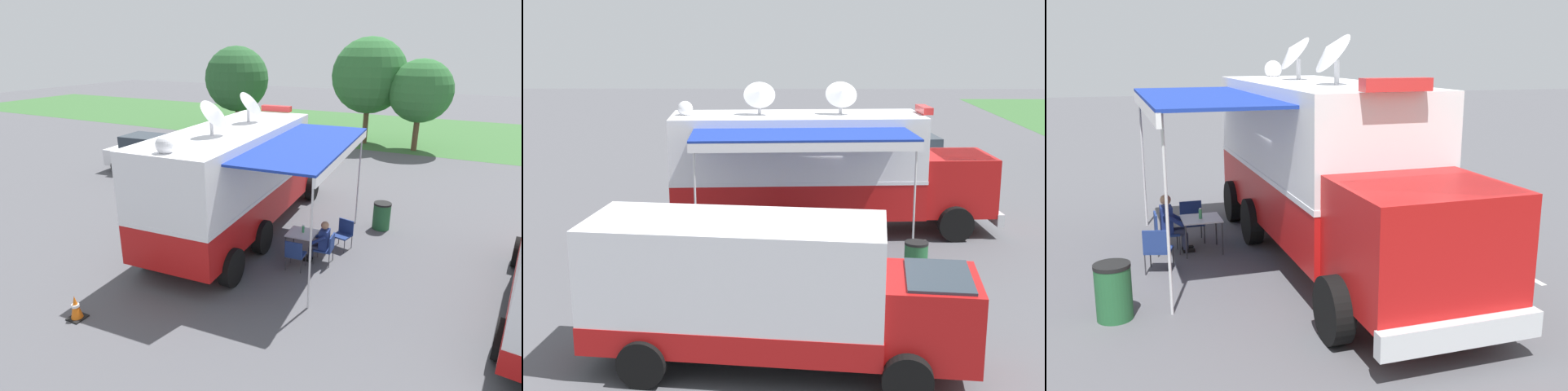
% 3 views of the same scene
% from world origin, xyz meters
% --- Properties ---
extents(ground_plane, '(100.00, 100.00, 0.00)m').
position_xyz_m(ground_plane, '(0.00, 0.00, 0.00)').
color(ground_plane, '#515156').
extents(grass_verge, '(80.00, 14.00, 0.01)m').
position_xyz_m(grass_verge, '(0.00, 21.00, 0.00)').
color(grass_verge, '#386633').
rests_on(grass_verge, ground).
extents(lot_stripe, '(0.40, 4.80, 0.01)m').
position_xyz_m(lot_stripe, '(-3.21, 1.00, 0.00)').
color(lot_stripe, silver).
rests_on(lot_stripe, ground).
extents(command_truck, '(5.30, 9.62, 4.53)m').
position_xyz_m(command_truck, '(-0.01, 0.75, 1.95)').
color(command_truck, '#B71414').
rests_on(command_truck, ground).
extents(folding_table, '(0.85, 0.85, 0.73)m').
position_xyz_m(folding_table, '(2.40, -0.16, 0.67)').
color(folding_table, silver).
rests_on(folding_table, ground).
extents(water_bottle, '(0.07, 0.07, 0.22)m').
position_xyz_m(water_bottle, '(2.42, -0.12, 0.83)').
color(water_bottle, '#3F9959').
rests_on(water_bottle, folding_table).
extents(folding_chair_at_table, '(0.51, 0.51, 0.87)m').
position_xyz_m(folding_chair_at_table, '(3.20, -0.26, 0.51)').
color(folding_chair_at_table, navy).
rests_on(folding_chair_at_table, ground).
extents(folding_chair_beside_table, '(0.51, 0.51, 0.87)m').
position_xyz_m(folding_chair_beside_table, '(2.54, -1.01, 0.51)').
color(folding_chair_beside_table, navy).
rests_on(folding_chair_beside_table, ground).
extents(folding_chair_spare_by_truck, '(0.58, 0.58, 0.87)m').
position_xyz_m(folding_chair_spare_by_truck, '(3.33, 0.92, 0.51)').
color(folding_chair_spare_by_truck, navy).
rests_on(folding_chair_spare_by_truck, ground).
extents(seated_responder, '(0.68, 0.57, 1.25)m').
position_xyz_m(seated_responder, '(3.02, -0.27, 0.65)').
color(seated_responder, navy).
rests_on(seated_responder, ground).
extents(trash_bin, '(0.57, 0.57, 0.91)m').
position_xyz_m(trash_bin, '(4.06, 2.86, 0.46)').
color(trash_bin, '#235B33').
rests_on(trash_bin, ground).
extents(traffic_cone, '(0.36, 0.36, 0.58)m').
position_xyz_m(traffic_cone, '(-0.98, -5.24, 0.28)').
color(traffic_cone, black).
rests_on(traffic_cone, ground).
extents(car_behind_truck, '(4.35, 2.30, 1.76)m').
position_xyz_m(car_behind_truck, '(-7.44, 4.80, 0.88)').
color(car_behind_truck, silver).
rests_on(car_behind_truck, ground).
extents(tree_far_left, '(4.49, 4.49, 5.83)m').
position_xyz_m(tree_far_left, '(-9.09, 16.25, 3.58)').
color(tree_far_left, brown).
rests_on(tree_far_left, ground).
extents(tree_left_of_centre, '(4.47, 4.47, 6.35)m').
position_xyz_m(tree_left_of_centre, '(0.32, 15.83, 4.10)').
color(tree_left_of_centre, brown).
rests_on(tree_left_of_centre, ground).
extents(tree_right_of_centre, '(3.52, 3.52, 5.16)m').
position_xyz_m(tree_right_of_centre, '(3.40, 15.18, 3.39)').
color(tree_right_of_centre, brown).
rests_on(tree_right_of_centre, ground).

